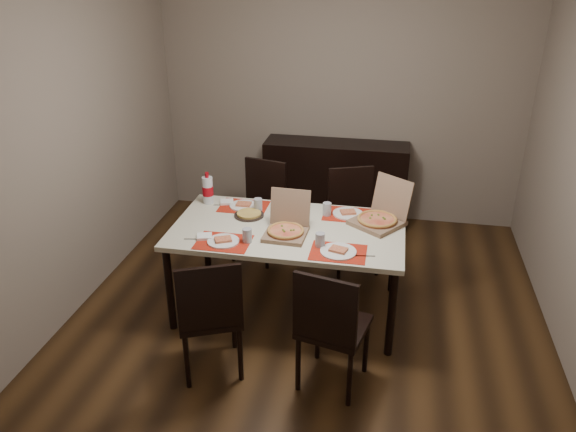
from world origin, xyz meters
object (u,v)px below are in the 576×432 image
object	(u,v)px
sideboard	(335,183)
chair_near_right	(330,325)
dining_table	(288,235)
chair_far_left	(261,205)
chair_far_right	(353,215)
soda_bottle	(208,190)
pizza_box_center	(287,228)
dip_bowl	(295,218)
chair_near_left	(210,312)

from	to	relation	value
sideboard	chair_near_right	world-z (taller)	chair_near_right
dining_table	sideboard	bearing A→B (deg)	84.10
chair_far_left	chair_far_right	size ratio (longest dim) A/B	1.00
soda_bottle	pizza_box_center	bearing A→B (deg)	-30.43
sideboard	dining_table	size ratio (longest dim) A/B	0.83
sideboard	soda_bottle	xyz separation A→B (m)	(-0.94, -1.40, 0.42)
chair_far_right	dip_bowl	world-z (taller)	chair_far_right
chair_far_left	dip_bowl	xyz separation A→B (m)	(0.46, -0.75, 0.25)
dip_bowl	chair_near_right	bearing A→B (deg)	-67.31
pizza_box_center	soda_bottle	xyz separation A→B (m)	(-0.77, 0.45, 0.06)
dip_bowl	chair_far_right	bearing A→B (deg)	59.47
chair_near_right	chair_far_right	distance (m)	1.72
chair_near_right	soda_bottle	distance (m)	1.75
chair_near_left	soda_bottle	size ratio (longest dim) A/B	3.35
chair_far_left	chair_far_right	xyz separation A→B (m)	(0.88, -0.04, 0.00)
sideboard	chair_far_right	size ratio (longest dim) A/B	1.61
chair_near_right	chair_far_right	xyz separation A→B (m)	(-0.01, 1.72, 0.00)
sideboard	soda_bottle	world-z (taller)	soda_bottle
chair_far_left	sideboard	bearing A→B (deg)	53.89
chair_near_right	chair_far_right	size ratio (longest dim) A/B	1.00
dining_table	chair_near_right	xyz separation A→B (m)	(0.45, -0.87, -0.17)
dining_table	soda_bottle	size ratio (longest dim) A/B	6.48
chair_near_left	chair_far_left	bearing A→B (deg)	92.44
chair_far_left	soda_bottle	xyz separation A→B (m)	(-0.32, -0.55, 0.36)
dip_bowl	soda_bottle	bearing A→B (deg)	165.89
chair_near_left	dip_bowl	xyz separation A→B (m)	(0.39, 1.03, 0.25)
dining_table	pizza_box_center	distance (m)	0.16
dining_table	dip_bowl	distance (m)	0.17
chair_near_right	soda_bottle	size ratio (longest dim) A/B	3.35
chair_near_left	pizza_box_center	size ratio (longest dim) A/B	2.60
chair_near_left	soda_bottle	xyz separation A→B (m)	(-0.40, 1.23, 0.36)
chair_near_left	chair_near_right	size ratio (longest dim) A/B	1.00
chair_near_left	chair_far_right	distance (m)	1.91
chair_far_right	sideboard	bearing A→B (deg)	106.45
dining_table	chair_near_left	distance (m)	0.97
sideboard	pizza_box_center	world-z (taller)	pizza_box_center
chair_far_right	soda_bottle	distance (m)	1.35
chair_near_right	soda_bottle	world-z (taller)	soda_bottle
chair_near_left	chair_far_right	xyz separation A→B (m)	(0.80, 1.73, 0.00)
dip_bowl	pizza_box_center	bearing A→B (deg)	-93.28
chair_far_right	soda_bottle	size ratio (longest dim) A/B	3.35
chair_near_left	chair_near_right	bearing A→B (deg)	1.06
chair_near_right	chair_far_left	distance (m)	1.97
dining_table	pizza_box_center	xyz separation A→B (m)	(0.01, -0.11, 0.12)
pizza_box_center	sideboard	bearing A→B (deg)	84.78
dining_table	chair_far_right	distance (m)	0.97
sideboard	chair_near_left	world-z (taller)	chair_near_left
chair_far_right	soda_bottle	world-z (taller)	soda_bottle
chair_near_left	dip_bowl	bearing A→B (deg)	69.32
dining_table	chair_far_right	world-z (taller)	chair_far_right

